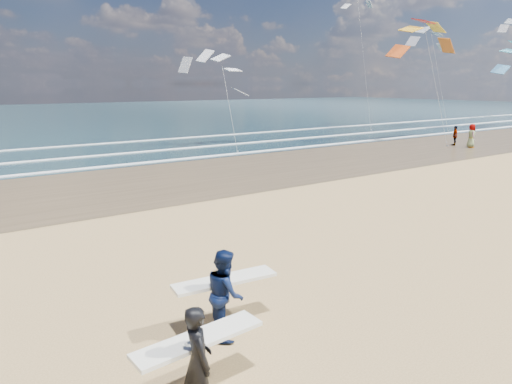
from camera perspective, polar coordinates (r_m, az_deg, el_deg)
wet_sand_strip at (r=33.55m, az=11.65°, el=4.58°), size 220.00×12.00×0.01m
ocean at (r=80.83m, az=-17.20°, el=9.26°), size 220.00×100.00×0.02m
foam_breakers at (r=41.15m, az=1.51°, el=6.50°), size 220.00×11.70×0.05m
surfer_near at (r=7.45m, az=-7.23°, el=-19.80°), size 2.23×1.04×1.78m
surfer_far at (r=9.33m, az=-3.87°, el=-12.40°), size 2.24×1.26×1.82m
beachgoer_0 at (r=40.41m, az=25.32°, el=6.37°), size 1.04×1.09×1.88m
beachgoer_1 at (r=41.25m, az=23.60°, el=6.46°), size 0.97×0.92×1.61m
kite_0 at (r=42.37m, az=20.94°, el=15.56°), size 7.84×4.96×11.65m
kite_1 at (r=36.57m, az=-3.78°, el=12.98°), size 6.32×4.79×8.24m
kite_2 at (r=55.15m, az=21.65°, el=14.56°), size 6.44×4.81×12.24m
kite_5 at (r=53.52m, az=13.28°, el=16.24°), size 4.44×4.59×15.60m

